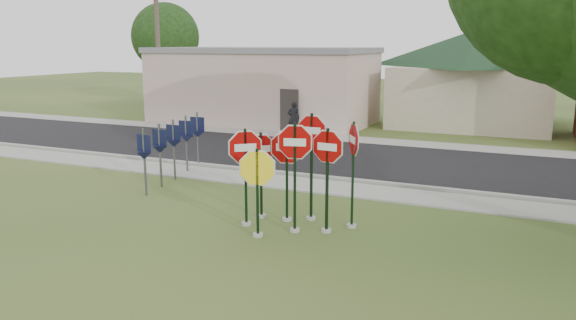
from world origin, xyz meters
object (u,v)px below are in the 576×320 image
at_px(utility_pole_near, 157,33).
at_px(pedestrian, 294,118).
at_px(stop_sign_left, 245,163).
at_px(stop_sign_yellow, 257,181).
at_px(stop_sign_center, 295,161).

relative_size(utility_pole_near, pedestrian, 5.79).
height_order(stop_sign_left, utility_pole_near, utility_pole_near).
xyz_separation_m(utility_pole_near, pedestrian, (8.59, -0.98, -4.09)).
relative_size(stop_sign_yellow, stop_sign_left, 0.87).
bearing_deg(stop_sign_center, stop_sign_yellow, -133.64).
xyz_separation_m(stop_sign_yellow, stop_sign_left, (-0.65, 0.63, 0.25)).
height_order(stop_sign_yellow, stop_sign_left, stop_sign_left).
xyz_separation_m(stop_sign_yellow, pedestrian, (-5.10, 13.57, -0.45)).
distance_m(stop_sign_center, utility_pole_near, 20.21).
height_order(stop_sign_center, stop_sign_yellow, stop_sign_center).
height_order(utility_pole_near, pedestrian, utility_pole_near).
relative_size(stop_sign_left, pedestrian, 1.54).
bearing_deg(stop_sign_center, pedestrian, 114.01).
bearing_deg(stop_sign_yellow, stop_sign_center, 46.36).
bearing_deg(utility_pole_near, stop_sign_left, -46.87).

